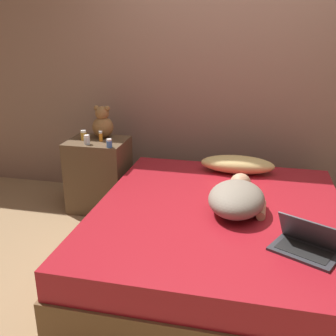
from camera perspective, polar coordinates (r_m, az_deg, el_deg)
name	(u,v)px	position (r m, az deg, el deg)	size (l,w,h in m)	color
ground_plane	(216,265)	(3.03, 6.96, -13.83)	(12.00, 12.00, 0.00)	#937551
wall_back	(237,69)	(3.81, 9.97, 13.99)	(8.00, 0.06, 2.60)	#846656
bed	(217,238)	(2.91, 7.15, -10.03)	(1.76, 1.99, 0.47)	brown
nightstand	(99,175)	(3.80, -9.95, -0.98)	(0.53, 0.44, 0.68)	brown
pillow	(237,164)	(3.47, 10.03, 0.51)	(0.64, 0.26, 0.15)	tan
person_lying	(237,197)	(2.75, 10.02, -4.22)	(0.40, 0.67, 0.20)	gray
laptop	(306,244)	(2.39, 19.39, -10.41)	(0.42, 0.36, 0.20)	#333338
teddy_bear	(103,124)	(3.75, -9.46, 6.36)	(0.20, 0.20, 0.30)	brown
bottle_orange	(101,136)	(3.64, -9.74, 4.56)	(0.03, 0.03, 0.10)	orange
bottle_blue	(109,143)	(3.44, -8.52, 3.57)	(0.05, 0.05, 0.08)	#3866B2
bottle_amber	(84,135)	(3.71, -12.14, 4.66)	(0.05, 0.05, 0.09)	gold
bottle_clear	(87,140)	(3.57, -11.69, 4.03)	(0.05, 0.05, 0.08)	silver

